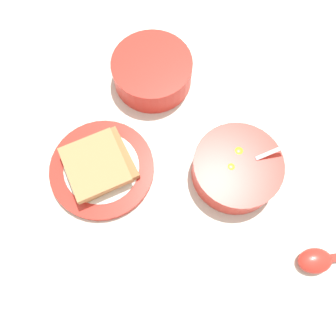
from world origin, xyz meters
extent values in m
plane|color=beige|center=(0.00, 0.00, 0.00)|extent=(3.00, 3.00, 0.00)
cylinder|color=red|center=(-0.02, -0.01, 0.03)|extent=(0.16, 0.16, 0.05)
cylinder|color=white|center=(-0.02, -0.01, 0.03)|extent=(0.13, 0.13, 0.02)
ellipsoid|color=yellow|center=(-0.01, -0.03, 0.05)|extent=(0.03, 0.03, 0.02)
ellipsoid|color=yellow|center=(-0.01, 0.00, 0.05)|extent=(0.03, 0.03, 0.02)
cylinder|color=black|center=(-0.01, -0.01, 0.04)|extent=(0.03, 0.03, 0.00)
ellipsoid|color=silver|center=(-0.03, -0.02, 0.05)|extent=(0.03, 0.02, 0.01)
cube|color=silver|center=(-0.06, -0.05, 0.07)|extent=(0.04, 0.04, 0.03)
cylinder|color=red|center=(0.21, 0.08, 0.01)|extent=(0.20, 0.20, 0.01)
cylinder|color=white|center=(0.21, 0.08, 0.01)|extent=(0.14, 0.14, 0.00)
cube|color=#9E7042|center=(0.21, 0.08, 0.02)|extent=(0.15, 0.15, 0.02)
cube|color=tan|center=(0.21, 0.09, 0.04)|extent=(0.15, 0.15, 0.02)
ellipsoid|color=red|center=(-0.20, 0.09, 0.01)|extent=(0.07, 0.07, 0.03)
cylinder|color=red|center=(0.21, -0.14, 0.03)|extent=(0.16, 0.16, 0.06)
cylinder|color=white|center=(0.21, -0.14, 0.05)|extent=(0.13, 0.13, 0.02)
camera|label=1|loc=(0.01, 0.21, 0.59)|focal=35.00mm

